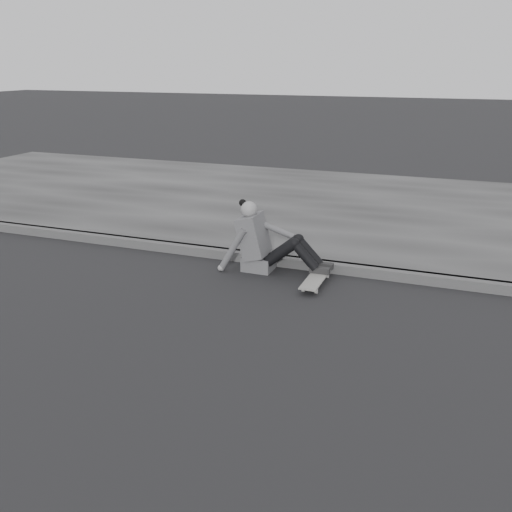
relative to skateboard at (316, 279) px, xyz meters
The scene contains 3 objects.
sidewalk 4.17m from the skateboard, 57.50° to the left, with size 24.00×6.00×0.12m, color #393939.
skateboard is the anchor object (origin of this frame).
seated_woman 0.83m from the skateboard, 161.47° to the left, with size 1.38×0.46×0.88m.
Camera 1 is at (-0.72, -3.94, 2.46)m, focal length 40.00 mm.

